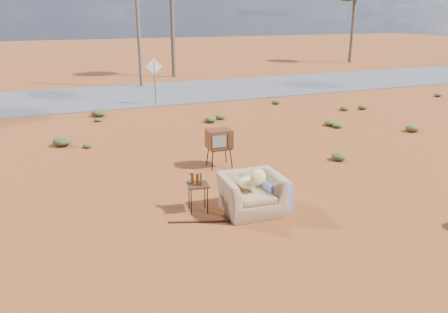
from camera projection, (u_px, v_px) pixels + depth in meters
name	position (u px, v px, depth m)	size (l,w,h in m)	color
ground	(221.00, 209.00, 9.73)	(140.00, 140.00, 0.00)	brown
highway	(114.00, 96.00, 22.91)	(140.00, 7.00, 0.04)	#565659
armchair	(255.00, 188.00, 9.51)	(1.56, 0.97, 1.12)	#967852
tv_unit	(219.00, 139.00, 12.15)	(0.70, 0.57, 1.09)	black
side_table	(196.00, 183.00, 9.43)	(0.51, 0.51, 0.91)	#3A2615
rusty_bar	(207.00, 221.00, 9.09)	(0.04, 0.04, 1.62)	#4B2014
road_sign	(154.00, 73.00, 20.35)	(0.78, 0.06, 2.19)	brown
utility_pole_center	(137.00, 13.00, 24.54)	(1.40, 0.20, 8.00)	brown
scrub_patch	(141.00, 152.00, 13.26)	(17.49, 8.07, 0.33)	#435023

